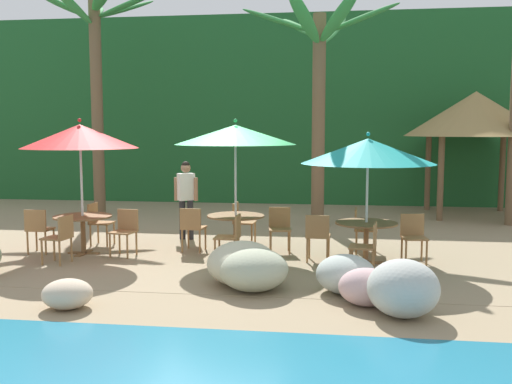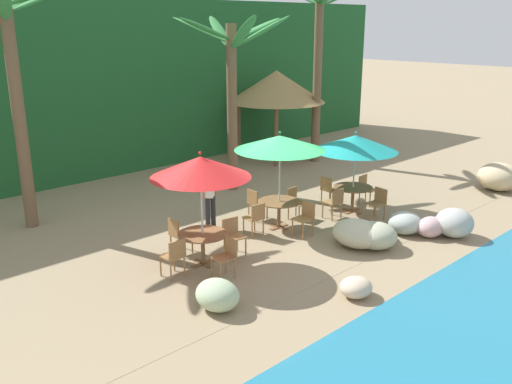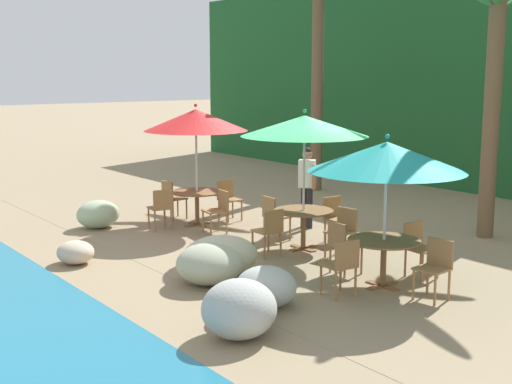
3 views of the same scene
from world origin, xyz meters
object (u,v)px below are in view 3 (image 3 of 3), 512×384
object	(u,v)px
umbrella_teal	(387,157)
umbrella_green	(304,126)
chair_red_left	(172,197)
dining_table_teal	(384,248)
umbrella_red	(196,120)
chair_green_seaward	(343,229)
chair_teal_left	(342,244)
waiter_in_white	(307,181)
dining_table_green	(303,217)
palm_tree_second	(495,45)
dining_table_red	(197,197)
chair_red_right	(161,206)
chair_green_right	(270,229)
chair_teal_seaward	(436,264)
chair_red_seaward	(219,208)
chair_green_left	(274,215)
chair_red_inland	(228,197)
chair_teal_inland	(418,245)
palm_tree_nearest	(317,31)
chair_green_inland	(335,216)
chair_teal_right	(342,263)

from	to	relation	value
umbrella_teal	umbrella_green	bearing A→B (deg)	167.63
chair_red_left	dining_table_teal	bearing A→B (deg)	0.51
umbrella_red	chair_green_seaward	bearing A→B (deg)	10.18
chair_teal_left	waiter_in_white	world-z (taller)	waiter_in_white
dining_table_green	palm_tree_second	world-z (taller)	palm_tree_second
dining_table_red	chair_red_right	size ratio (longest dim) A/B	1.26
chair_red_left	waiter_in_white	size ratio (longest dim) A/B	0.51
dining_table_red	chair_green_right	distance (m)	2.99
chair_green_seaward	chair_green_right	size ratio (longest dim) A/B	1.00
chair_red_right	chair_teal_seaward	xyz separation A→B (m)	(6.19, 0.95, 0.00)
chair_red_seaward	chair_green_left	xyz separation A→B (m)	(1.18, 0.48, 0.00)
chair_red_inland	umbrella_teal	world-z (taller)	umbrella_teal
dining_table_green	chair_teal_left	world-z (taller)	chair_teal_left
chair_red_seaward	chair_teal_inland	xyz separation A→B (m)	(4.43, 0.81, 0.00)
chair_red_left	palm_tree_second	world-z (taller)	palm_tree_second
umbrella_green	umbrella_teal	distance (m)	2.52
chair_red_inland	chair_green_right	xyz separation A→B (m)	(3.02, -1.24, 0.00)
dining_table_red	palm_tree_second	bearing A→B (deg)	42.46
chair_green_seaward	chair_teal_seaward	size ratio (longest dim) A/B	1.00
chair_red_seaward	dining_table_teal	size ratio (longest dim) A/B	0.79
chair_green_seaward	waiter_in_white	bearing A→B (deg)	154.05
dining_table_teal	chair_teal_seaward	xyz separation A→B (m)	(0.84, 0.17, -0.10)
dining_table_red	chair_green_seaward	xyz separation A→B (m)	(3.72, 0.67, -0.10)
palm_tree_nearest	chair_red_left	bearing A→B (deg)	-79.44
umbrella_green	dining_table_green	distance (m)	1.66
chair_green_inland	chair_green_left	size ratio (longest dim) A/B	1.00
dining_table_red	umbrella_teal	distance (m)	5.50
chair_red_seaward	dining_table_green	bearing A→B (deg)	13.71
dining_table_red	chair_red_inland	size ratio (longest dim) A/B	1.26
chair_red_left	chair_teal_left	distance (m)	5.32
chair_red_right	palm_tree_nearest	xyz separation A→B (m)	(-1.78, 5.89, 3.80)
chair_red_seaward	chair_red_right	world-z (taller)	same
chair_teal_inland	palm_tree_nearest	size ratio (longest dim) A/B	0.14
dining_table_green	dining_table_teal	distance (m)	2.50
chair_red_inland	umbrella_teal	size ratio (longest dim) A/B	0.37
waiter_in_white	palm_tree_second	bearing A→B (deg)	39.48
chair_green_seaward	palm_tree_nearest	size ratio (longest dim) A/B	0.14
dining_table_green	chair_green_left	bearing A→B (deg)	-179.02
chair_green_right	palm_tree_second	distance (m)	5.59
chair_red_seaward	chair_teal_seaward	bearing A→B (deg)	1.36
chair_red_inland	dining_table_green	bearing A→B (deg)	-7.45
chair_green_left	chair_teal_seaward	world-z (taller)	same
chair_teal_right	chair_red_inland	bearing A→B (deg)	161.71
dining_table_red	chair_green_seaward	size ratio (longest dim) A/B	1.26
chair_red_right	chair_teal_inland	world-z (taller)	same
chair_green_right	dining_table_teal	bearing A→B (deg)	7.60
umbrella_green	waiter_in_white	distance (m)	2.21
waiter_in_white	chair_teal_right	bearing A→B (deg)	-35.19
umbrella_red	chair_teal_seaward	bearing A→B (deg)	0.92
chair_green_left	chair_teal_seaward	distance (m)	4.15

